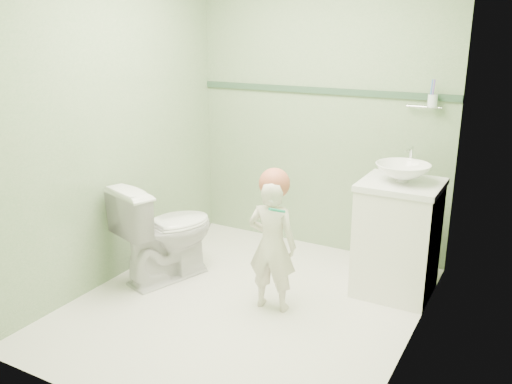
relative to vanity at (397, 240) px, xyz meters
The scene contains 12 objects.
ground 1.16m from the vanity, 140.19° to the right, with size 2.50×2.50×0.00m, color silver.
room_shell 1.35m from the vanity, 140.19° to the right, with size 2.50×2.54×2.40m.
trim_stripe 1.38m from the vanity, 147.36° to the left, with size 2.20×0.02×0.05m, color #33513B.
vanity is the anchor object (origin of this frame).
counter 0.41m from the vanity, ahead, with size 0.54×0.52×0.04m, color white.
basin 0.49m from the vanity, ahead, with size 0.37×0.37×0.13m, color white.
faucet 0.60m from the vanity, 90.00° to the left, with size 0.03×0.13×0.18m.
cup_holder 1.05m from the vanity, 83.82° to the left, with size 0.26×0.07×0.21m.
toilet 1.69m from the vanity, 159.08° to the right, with size 0.43×0.75×0.76m, color white.
toddler 0.93m from the vanity, 136.64° to the right, with size 0.33×0.22×0.91m, color beige.
hair_cap 1.03m from the vanity, 137.79° to the right, with size 0.20×0.20×0.20m, color #B15C41.
teal_toothbrush 1.02m from the vanity, 127.94° to the right, with size 0.11×0.14×0.08m.
Camera 1 is at (1.68, -2.90, 1.85)m, focal length 37.94 mm.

